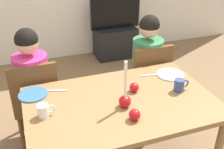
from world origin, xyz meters
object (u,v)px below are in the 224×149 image
(candle_centerpiece, at_px, (125,98))
(mug_right, at_px, (180,85))
(chair_right, at_px, (147,79))
(tv, at_px, (115,13))
(plate_left, at_px, (33,94))
(person_left_child, at_px, (35,92))
(plate_right, at_px, (170,74))
(apple_by_left_plate, at_px, (134,87))
(person_right_child, at_px, (146,73))
(dining_table, at_px, (121,110))
(mug_left, at_px, (44,110))
(apple_near_candle, at_px, (135,115))
(chair_left, at_px, (36,99))
(tv_stand, at_px, (115,42))

(candle_centerpiece, xyz_separation_m, mug_right, (0.48, 0.06, -0.02))
(chair_right, distance_m, mug_right, 0.69)
(tv, bearing_deg, plate_left, -125.00)
(person_left_child, relative_size, candle_centerpiece, 3.25)
(tv, height_order, plate_left, tv)
(tv, bearing_deg, plate_right, -96.74)
(person_left_child, relative_size, plate_right, 5.02)
(candle_centerpiece, bearing_deg, plate_left, 148.40)
(person_left_child, distance_m, apple_by_left_plate, 0.94)
(person_right_child, distance_m, plate_right, 0.45)
(person_left_child, height_order, plate_left, person_left_child)
(dining_table, bearing_deg, plate_right, 22.71)
(dining_table, bearing_deg, mug_right, -2.13)
(dining_table, relative_size, apple_by_left_plate, 18.67)
(mug_left, height_order, apple_near_candle, mug_left)
(mug_right, distance_m, apple_by_left_plate, 0.36)
(plate_left, distance_m, apple_by_left_plate, 0.78)
(tv, xyz_separation_m, candle_centerpiece, (-0.79, -2.38, 0.11))
(candle_centerpiece, bearing_deg, dining_table, 88.37)
(chair_right, xyz_separation_m, mug_right, (-0.05, -0.63, 0.29))
(plate_left, relative_size, plate_right, 0.95)
(person_left_child, bearing_deg, mug_left, -87.45)
(person_right_child, distance_m, apple_by_left_plate, 0.71)
(tv, distance_m, mug_left, 2.67)
(tv, relative_size, plate_left, 3.58)
(dining_table, relative_size, candle_centerpiece, 3.88)
(person_right_child, height_order, apple_near_candle, person_right_child)
(plate_left, distance_m, plate_right, 1.16)
(chair_right, bearing_deg, mug_right, -94.17)
(person_left_child, height_order, mug_right, person_left_child)
(person_left_child, distance_m, mug_right, 1.28)
(plate_right, bearing_deg, mug_right, -104.84)
(apple_by_left_plate, bearing_deg, plate_right, 19.15)
(person_left_child, xyz_separation_m, plate_right, (1.14, -0.41, 0.19))
(chair_left, height_order, apple_near_candle, chair_left)
(tv_stand, relative_size, mug_left, 5.24)
(plate_left, bearing_deg, chair_right, 15.25)
(tv_stand, bearing_deg, apple_by_left_plate, -106.35)
(dining_table, relative_size, tv_stand, 2.19)
(candle_centerpiece, relative_size, plate_left, 1.64)
(chair_left, relative_size, person_left_child, 0.77)
(plate_right, bearing_deg, chair_left, 161.59)
(chair_left, relative_size, plate_left, 4.08)
(dining_table, height_order, apple_near_candle, apple_near_candle)
(mug_left, distance_m, apple_by_left_plate, 0.71)
(person_right_child, xyz_separation_m, apple_near_candle, (-0.52, -0.88, 0.22))
(chair_left, bearing_deg, apple_near_candle, -54.89)
(chair_left, bearing_deg, dining_table, -45.92)
(candle_centerpiece, relative_size, apple_by_left_plate, 4.81)
(mug_right, distance_m, apple_near_candle, 0.52)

